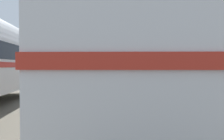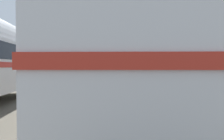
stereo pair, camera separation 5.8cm
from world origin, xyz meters
name	(u,v)px [view 2 (the right image)]	position (x,y,z in m)	size (l,w,h in m)	color
ground	(165,101)	(0.00, 0.00, 0.01)	(32.00, 26.00, 0.02)	#5C574A
breakwater	(126,74)	(-0.16, 11.80, 0.72)	(31.36, 1.94, 2.49)	tan
vintage_coach	(119,52)	(-2.29, -2.20, 2.05)	(3.22, 8.77, 3.70)	black
lamp_post	(169,42)	(2.42, 6.12, 3.47)	(0.55, 0.86, 6.13)	#5B5B60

